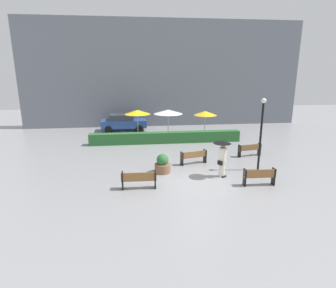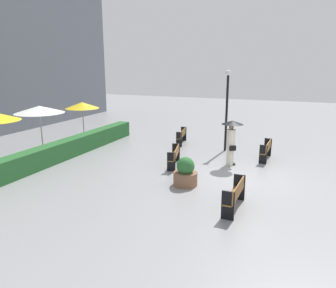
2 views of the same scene
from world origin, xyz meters
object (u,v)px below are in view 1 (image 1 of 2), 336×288
(patio_umbrella_white, at_px, (168,112))
(pedestrian_with_umbrella, at_px, (222,154))
(bench_near_left, at_px, (139,179))
(parked_car, at_px, (123,122))
(bench_far_right, at_px, (250,149))
(patio_umbrella_yellow, at_px, (137,112))
(patio_umbrella_yellow_far, at_px, (205,113))
(bench_near_right, at_px, (260,176))
(bench_mid_center, at_px, (194,156))
(lamp_post, at_px, (261,127))
(planter_pot, at_px, (163,165))

(patio_umbrella_white, bearing_deg, pedestrian_with_umbrella, -78.76)
(bench_near_left, bearing_deg, patio_umbrella_white, 75.22)
(patio_umbrella_white, distance_m, parked_car, 5.52)
(bench_far_right, bearing_deg, patio_umbrella_white, 130.45)
(bench_near_left, relative_size, patio_umbrella_white, 0.70)
(bench_far_right, bearing_deg, bench_near_left, -149.17)
(pedestrian_with_umbrella, height_order, patio_umbrella_yellow, patio_umbrella_yellow)
(patio_umbrella_yellow_far, bearing_deg, bench_near_left, -120.15)
(bench_near_right, xyz_separation_m, patio_umbrella_yellow_far, (-0.20, 10.25, 1.60))
(bench_mid_center, bearing_deg, patio_umbrella_yellow_far, 70.41)
(bench_near_right, bearing_deg, patio_umbrella_white, 107.57)
(patio_umbrella_yellow_far, bearing_deg, lamp_post, -82.03)
(pedestrian_with_umbrella, bearing_deg, patio_umbrella_white, 101.24)
(bench_mid_center, xyz_separation_m, pedestrian_with_umbrella, (1.04, -2.27, 0.81))
(bench_near_left, height_order, planter_pot, planter_pot)
(bench_near_left, xyz_separation_m, planter_pot, (1.37, 2.11, -0.05))
(bench_far_right, xyz_separation_m, parked_car, (-8.66, 9.34, 0.32))
(lamp_post, xyz_separation_m, parked_car, (-8.08, 11.96, -1.70))
(patio_umbrella_white, bearing_deg, bench_mid_center, -83.63)
(patio_umbrella_yellow_far, bearing_deg, patio_umbrella_white, 176.53)
(parked_car, bearing_deg, patio_umbrella_yellow, -70.20)
(pedestrian_with_umbrella, relative_size, patio_umbrella_white, 0.83)
(bench_near_left, bearing_deg, patio_umbrella_yellow, 89.19)
(bench_near_left, height_order, patio_umbrella_white, patio_umbrella_white)
(bench_near_right, bearing_deg, patio_umbrella_yellow, 119.13)
(bench_near_right, height_order, planter_pot, planter_pot)
(patio_umbrella_white, relative_size, patio_umbrella_yellow_far, 1.06)
(bench_near_left, distance_m, pedestrian_with_umbrella, 4.66)
(parked_car, bearing_deg, patio_umbrella_yellow_far, -29.19)
(pedestrian_with_umbrella, xyz_separation_m, planter_pot, (-3.10, 1.04, -0.84))
(lamp_post, xyz_separation_m, patio_umbrella_white, (-4.23, 8.26, -0.25))
(patio_umbrella_yellow, bearing_deg, parked_car, 109.80)
(bench_near_right, xyz_separation_m, pedestrian_with_umbrella, (-1.51, 1.39, 0.78))
(patio_umbrella_yellow, relative_size, patio_umbrella_white, 1.01)
(bench_far_right, relative_size, patio_umbrella_yellow_far, 0.73)
(bench_far_right, height_order, planter_pot, planter_pot)
(lamp_post, bearing_deg, patio_umbrella_yellow, 129.17)
(bench_far_right, bearing_deg, pedestrian_with_umbrella, -131.67)
(pedestrian_with_umbrella, height_order, patio_umbrella_white, patio_umbrella_white)
(bench_mid_center, relative_size, patio_umbrella_yellow_far, 0.74)
(bench_far_right, distance_m, bench_near_right, 5.02)
(patio_umbrella_yellow, bearing_deg, patio_umbrella_white, -0.58)
(patio_umbrella_white, bearing_deg, lamp_post, -62.90)
(bench_near_right, height_order, patio_umbrella_yellow, patio_umbrella_yellow)
(bench_mid_center, height_order, patio_umbrella_yellow_far, patio_umbrella_yellow_far)
(bench_mid_center, distance_m, patio_umbrella_white, 7.04)
(patio_umbrella_yellow, xyz_separation_m, patio_umbrella_yellow_far, (5.62, -0.21, -0.16))
(parked_car, bearing_deg, planter_pot, -77.72)
(patio_umbrella_yellow_far, bearing_deg, bench_far_right, -72.54)
(bench_far_right, relative_size, planter_pot, 1.55)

